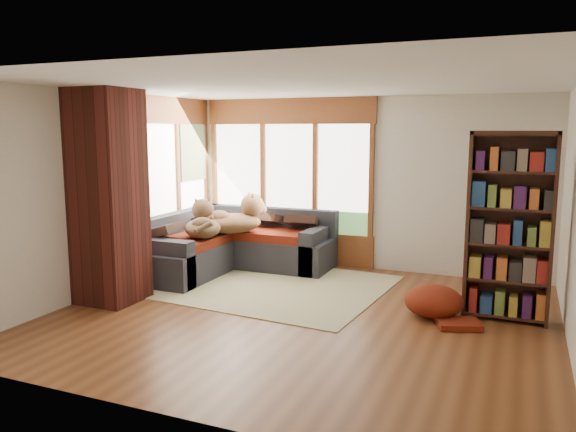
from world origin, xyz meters
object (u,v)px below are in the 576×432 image
Objects in this scene: pouf at (434,300)px; dog_tan at (237,219)px; bookshelf at (509,227)px; brick_chimney at (109,197)px; dog_brindle at (203,225)px; area_rug at (261,284)px; sectional_sofa at (224,248)px.

pouf is 0.65× the size of dog_tan.
pouf is (-0.75, -0.20, -0.86)m from bookshelf.
brick_chimney reaches higher than dog_brindle.
brick_chimney is 4.06m from pouf.
dog_brindle is (0.44, 1.44, -0.54)m from brick_chimney.
brick_chimney is at bearing 132.13° from dog_brindle.
area_rug is (1.39, 1.37, -1.29)m from brick_chimney.
brick_chimney is 2.77× the size of dog_brindle.
area_rug is 1.22m from dog_brindle.
pouf is (2.41, -0.45, 0.19)m from area_rug.
dog_tan is 1.10× the size of dog_brindle.
area_rug is at bearing 169.30° from pouf.
bookshelf is 3.87m from dog_tan.
dog_tan is (-0.64, 0.52, 0.79)m from area_rug.
dog_brindle reaches higher than sectional_sofa.
dog_tan is at bearing 68.31° from brick_chimney.
pouf is (3.35, -1.13, -0.11)m from sectional_sofa.
bookshelf reaches higher than sectional_sofa.
sectional_sofa is 4.26m from bookshelf.
dog_brindle is at bearing 171.14° from pouf.
area_rug is at bearing 44.62° from brick_chimney.
sectional_sofa is at bearing 110.52° from dog_tan.
bookshelf is at bearing 15.13° from pouf.
pouf is at bearing -60.75° from dog_tan.
dog_brindle reaches higher than pouf.
sectional_sofa is 1.20m from area_rug.
sectional_sofa reaches higher than pouf.
dog_tan reaches higher than area_rug.
area_rug is 1.14m from dog_tan.
pouf is 3.44m from dog_brindle.
bookshelf is (4.54, 1.12, -0.25)m from brick_chimney.
sectional_sofa is 0.66× the size of area_rug.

